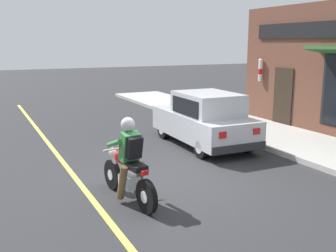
% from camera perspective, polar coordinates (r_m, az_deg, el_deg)
% --- Properties ---
extents(ground_plane, '(80.00, 80.00, 0.00)m').
position_cam_1_polar(ground_plane, '(8.54, 0.62, -8.23)').
color(ground_plane, '#2B2B2D').
extents(sidewalk_curb, '(2.60, 22.00, 0.14)m').
position_cam_1_polar(sidewalk_curb, '(13.49, 13.08, -0.66)').
color(sidewalk_curb, '#ADAAA3').
rests_on(sidewalk_curb, ground).
extents(lane_stripe, '(0.12, 19.80, 0.01)m').
position_cam_1_polar(lane_stripe, '(10.72, -15.48, -4.42)').
color(lane_stripe, '#D1C64C').
rests_on(lane_stripe, ground).
extents(motorcycle_with_rider, '(0.62, 2.02, 1.62)m').
position_cam_1_polar(motorcycle_with_rider, '(7.44, -5.77, -5.87)').
color(motorcycle_with_rider, black).
rests_on(motorcycle_with_rider, ground).
extents(car_hatchback, '(1.74, 3.82, 1.57)m').
position_cam_1_polar(car_hatchback, '(11.44, 5.27, 0.92)').
color(car_hatchback, black).
rests_on(car_hatchback, ground).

